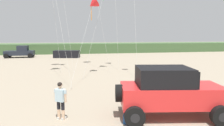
{
  "coord_description": "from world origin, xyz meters",
  "views": [
    {
      "loc": [
        -1.23,
        -4.86,
        3.63
      ],
      "look_at": [
        0.73,
        4.8,
        2.34
      ],
      "focal_mm": 33.47,
      "sensor_mm": 36.0,
      "label": 1
    }
  ],
  "objects": [
    {
      "name": "kite_pink_ribbon",
      "position": [
        0.91,
        14.42,
        6.45
      ],
      "size": [
        2.85,
        6.15,
        7.12
      ],
      "color": "red",
      "rests_on": "ground_plane"
    },
    {
      "name": "distant_sedan",
      "position": [
        -1.73,
        30.62,
        0.6
      ],
      "size": [
        4.45,
        2.49,
        1.2
      ],
      "primitive_type": "cube",
      "rotation": [
        0.0,
        0.0,
        -0.2
      ],
      "color": "black",
      "rests_on": "ground_plane"
    },
    {
      "name": "jeep",
      "position": [
        3.06,
        3.48,
        1.2
      ],
      "size": [
        5.0,
        3.07,
        2.26
      ],
      "color": "red",
      "rests_on": "ground_plane"
    },
    {
      "name": "person_watching",
      "position": [
        -1.68,
        4.13,
        0.94
      ],
      "size": [
        0.53,
        0.45,
        1.67
      ],
      "color": "#DBB28E",
      "rests_on": "ground_plane"
    },
    {
      "name": "dune_ridge",
      "position": [
        1.78,
        41.29,
        0.99
      ],
      "size": [
        90.0,
        7.85,
        1.98
      ],
      "primitive_type": "cube",
      "color": "#426038",
      "rests_on": "ground_plane"
    },
    {
      "name": "cooler_box",
      "position": [
        1.17,
        3.16,
        0.19
      ],
      "size": [
        0.65,
        0.54,
        0.38
      ],
      "primitive_type": "cube",
      "rotation": [
        0.0,
        0.0,
        -0.37
      ],
      "color": "#23519E",
      "rests_on": "ground_plane"
    },
    {
      "name": "distant_pickup",
      "position": [
        -9.36,
        32.38,
        0.94
      ],
      "size": [
        4.62,
        2.41,
        1.98
      ],
      "color": "#1E232D",
      "rests_on": "ground_plane"
    }
  ]
}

